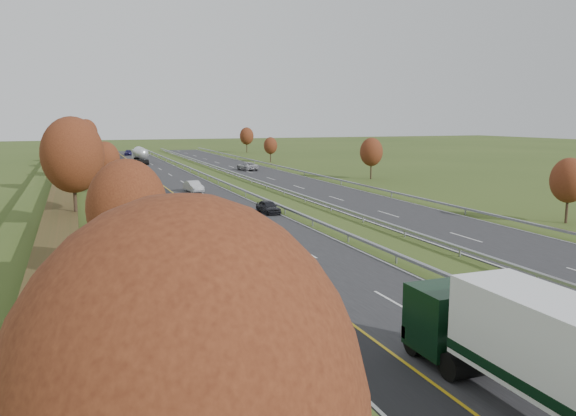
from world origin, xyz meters
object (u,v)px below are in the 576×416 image
object	(u,v)px
car_dark_near	(268,207)
road_tanker	(140,155)
car_oncoming	(247,166)
car_silver_mid	(193,186)
car_small_far	(128,153)

from	to	relation	value
car_dark_near	road_tanker	bearing A→B (deg)	90.38
road_tanker	car_oncoming	world-z (taller)	road_tanker
road_tanker	car_silver_mid	size ratio (longest dim) A/B	2.56
road_tanker	car_oncoming	distance (m)	29.62
road_tanker	car_oncoming	size ratio (longest dim) A/B	2.08
car_silver_mid	car_oncoming	world-z (taller)	car_oncoming
car_dark_near	car_oncoming	xyz separation A→B (m)	(11.84, 46.78, 0.10)
car_oncoming	car_small_far	bearing A→B (deg)	-79.26
road_tanker	car_dark_near	bearing A→B (deg)	-86.18
road_tanker	car_small_far	world-z (taller)	road_tanker
road_tanker	car_silver_mid	distance (m)	52.07
road_tanker	car_dark_near	world-z (taller)	road_tanker
road_tanker	car_small_far	xyz separation A→B (m)	(0.02, 28.47, -1.16)
car_small_far	car_dark_near	bearing A→B (deg)	-79.73
car_small_far	car_oncoming	world-z (taller)	car_oncoming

